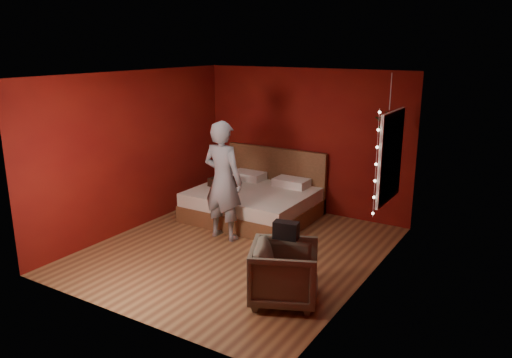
% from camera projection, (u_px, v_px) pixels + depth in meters
% --- Properties ---
extents(floor, '(4.50, 4.50, 0.00)m').
position_uv_depth(floor, '(237.00, 250.00, 7.53)').
color(floor, olive).
rests_on(floor, ground).
extents(room_walls, '(4.04, 4.54, 2.62)m').
position_uv_depth(room_walls, '(236.00, 140.00, 7.09)').
color(room_walls, '#66120A').
rests_on(room_walls, ground).
extents(window, '(0.05, 0.97, 1.27)m').
position_uv_depth(window, '(390.00, 157.00, 6.88)').
color(window, white).
rests_on(window, room_walls).
extents(fairy_lights, '(0.04, 0.04, 1.45)m').
position_uv_depth(fairy_lights, '(376.00, 164.00, 6.47)').
color(fairy_lights, silver).
rests_on(fairy_lights, room_walls).
extents(bed, '(2.05, 1.74, 1.13)m').
position_uv_depth(bed, '(255.00, 201.00, 8.90)').
color(bed, brown).
rests_on(bed, ground).
extents(person, '(0.70, 0.47, 1.89)m').
position_uv_depth(person, '(223.00, 181.00, 7.77)').
color(person, slate).
rests_on(person, ground).
extents(armchair, '(1.05, 1.04, 0.73)m').
position_uv_depth(armchair, '(285.00, 273.00, 5.95)').
color(armchair, '#6A6754').
rests_on(armchair, ground).
extents(handbag, '(0.32, 0.20, 0.22)m').
position_uv_depth(handbag, '(286.00, 230.00, 6.02)').
color(handbag, black).
rests_on(handbag, armchair).
extents(throw_pillow, '(0.50, 0.50, 0.15)m').
position_uv_depth(throw_pillow, '(224.00, 182.00, 9.01)').
color(throw_pillow, black).
rests_on(throw_pillow, bed).
extents(hanging_plant, '(0.41, 0.36, 0.97)m').
position_uv_depth(hanging_plant, '(388.00, 124.00, 7.45)').
color(hanging_plant, silver).
rests_on(hanging_plant, room_walls).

